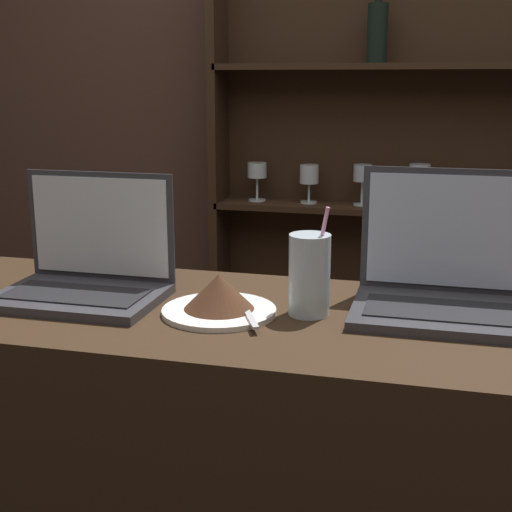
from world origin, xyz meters
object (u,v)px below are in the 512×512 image
at_px(laptop_far, 445,281).
at_px(cake_plate, 219,297).
at_px(water_glass, 309,275).
at_px(laptop_near, 87,270).

relative_size(laptop_far, cake_plate, 1.55).
height_order(laptop_far, water_glass, laptop_far).
bearing_deg(laptop_near, laptop_far, 6.44).
height_order(laptop_near, water_glass, laptop_near).
relative_size(laptop_near, laptop_far, 0.97).
distance_m(laptop_far, cake_plate, 0.41).
distance_m(cake_plate, water_glass, 0.17).
bearing_deg(laptop_near, cake_plate, -8.09).
height_order(laptop_far, cake_plate, laptop_far).
xyz_separation_m(laptop_near, cake_plate, (0.28, -0.04, -0.02)).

